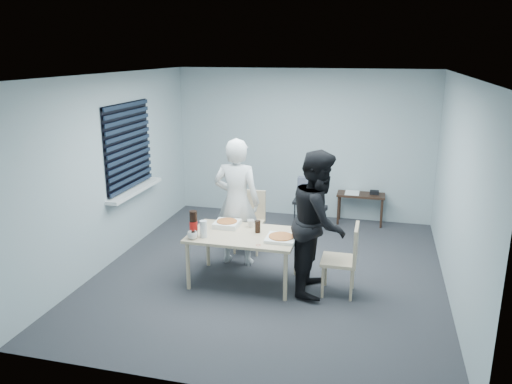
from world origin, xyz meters
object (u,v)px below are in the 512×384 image
(chair_right, at_px, (346,255))
(mug_a, at_px, (192,235))
(soda_bottle, at_px, (193,224))
(stool, at_px, (306,206))
(person_white, at_px, (237,202))
(mug_b, at_px, (251,223))
(backpack, at_px, (306,189))
(dining_table, at_px, (244,238))
(chair_far, at_px, (250,216))
(side_table, at_px, (361,198))
(person_black, at_px, (319,222))

(chair_right, distance_m, mug_a, 1.89)
(chair_right, relative_size, soda_bottle, 2.72)
(stool, bearing_deg, soda_bottle, -114.32)
(stool, distance_m, soda_bottle, 2.58)
(chair_right, height_order, mug_a, chair_right)
(person_white, xyz_separation_m, mug_b, (0.28, -0.30, -0.18))
(backpack, bearing_deg, stool, 65.07)
(chair_right, bearing_deg, mug_a, -170.57)
(dining_table, xyz_separation_m, backpack, (0.47, 2.07, 0.12))
(mug_b, height_order, soda_bottle, soda_bottle)
(chair_far, height_order, mug_a, chair_far)
(side_table, bearing_deg, person_white, -127.27)
(soda_bottle, bearing_deg, person_black, 9.82)
(person_black, xyz_separation_m, backpack, (-0.47, 2.05, -0.16))
(dining_table, xyz_separation_m, soda_bottle, (-0.58, -0.23, 0.22))
(chair_right, bearing_deg, chair_far, 143.25)
(chair_right, relative_size, mug_a, 7.24)
(side_table, distance_m, backpack, 1.08)
(mug_a, height_order, soda_bottle, soda_bottle)
(chair_far, bearing_deg, backpack, 55.00)
(chair_far, distance_m, person_white, 0.65)
(stool, xyz_separation_m, soda_bottle, (-1.05, -2.32, 0.39))
(chair_right, relative_size, stool, 1.66)
(backpack, bearing_deg, person_black, -102.08)
(side_table, bearing_deg, stool, -146.08)
(mug_a, bearing_deg, chair_far, 76.29)
(chair_far, relative_size, side_table, 1.11)
(stool, bearing_deg, dining_table, -102.78)
(side_table, height_order, backpack, backpack)
(person_white, bearing_deg, backpack, -115.95)
(backpack, xyz_separation_m, mug_b, (-0.45, -1.80, -0.02))
(chair_far, xyz_separation_m, mug_b, (0.23, -0.82, 0.19))
(mug_a, bearing_deg, dining_table, 30.48)
(stool, bearing_deg, backpack, -90.00)
(chair_right, bearing_deg, person_black, 172.27)
(mug_b, bearing_deg, person_white, 132.73)
(person_black, distance_m, mug_a, 1.55)
(mug_a, bearing_deg, side_table, 57.72)
(chair_far, xyz_separation_m, stool, (0.68, 0.98, -0.09))
(backpack, distance_m, mug_a, 2.61)
(mug_b, distance_m, soda_bottle, 0.79)
(chair_far, xyz_separation_m, soda_bottle, (-0.37, -1.34, 0.30))
(side_table, bearing_deg, backpack, -145.56)
(chair_right, bearing_deg, mug_b, 166.84)
(person_black, bearing_deg, chair_right, -97.73)
(person_white, height_order, stool, person_white)
(person_black, xyz_separation_m, mug_b, (-0.92, 0.25, -0.18))
(person_black, relative_size, soda_bottle, 5.41)
(chair_far, distance_m, backpack, 1.21)
(dining_table, bearing_deg, stool, 77.22)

